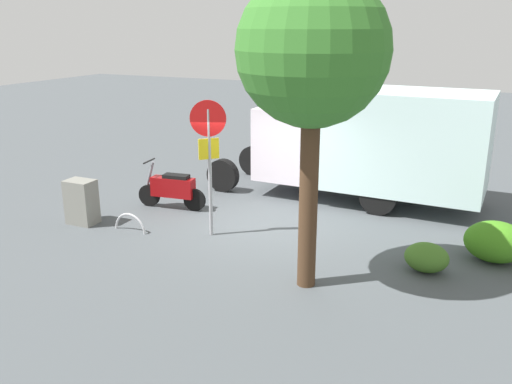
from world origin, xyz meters
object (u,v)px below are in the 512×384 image
street_tree (313,53)px  utility_cabinet (82,202)px  motorcycle (173,189)px  bike_rack_hoop (130,231)px  stop_sign (209,147)px  box_truck_near (369,140)px

street_tree → utility_cabinet: 6.78m
motorcycle → street_tree: bearing=143.4°
motorcycle → bike_rack_hoop: 1.81m
stop_sign → bike_rack_hoop: 2.70m
box_truck_near → utility_cabinet: bearing=40.4°
stop_sign → street_tree: (-2.70, 1.36, 2.03)m
box_truck_near → street_tree: street_tree is taller
utility_cabinet → box_truck_near: bearing=-141.2°
box_truck_near → stop_sign: bearing=58.8°
stop_sign → utility_cabinet: stop_sign is taller
box_truck_near → street_tree: bearing=93.9°
street_tree → bike_rack_hoop: (4.45, -0.79, -4.00)m
stop_sign → motorcycle: bearing=-33.8°
utility_cabinet → bike_rack_hoop: (-1.31, -0.04, -0.52)m
stop_sign → street_tree: 3.64m
utility_cabinet → motorcycle: bearing=-126.7°
motorcycle → box_truck_near: bearing=-154.5°
motorcycle → bike_rack_hoop: size_ratio=2.13×
box_truck_near → stop_sign: stop_sign is taller
box_truck_near → utility_cabinet: (5.55, 4.47, -1.08)m
motorcycle → utility_cabinet: bearing=46.3°
motorcycle → stop_sign: stop_sign is taller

